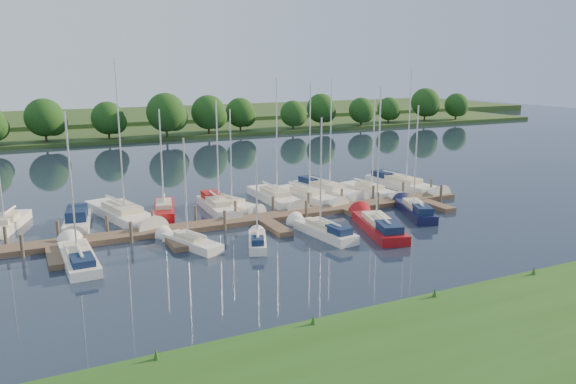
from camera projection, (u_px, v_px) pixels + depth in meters
name	position (u px, v px, depth m)	size (l,w,h in m)	color
ground	(305.00, 249.00, 39.65)	(260.00, 260.00, 0.00)	#1A2534
near_bank	(468.00, 345.00, 25.57)	(90.00, 10.00, 0.50)	#234D16
dock	(264.00, 220.00, 46.01)	(40.00, 6.00, 0.40)	brown
mooring_pilings	(259.00, 213.00, 46.90)	(38.24, 2.84, 2.00)	#473D33
far_shore	(120.00, 131.00, 105.32)	(180.00, 30.00, 0.60)	#233D17
distant_hill	(101.00, 118.00, 127.14)	(220.00, 40.00, 1.40)	#395424
treeline	(108.00, 118.00, 91.31)	(144.51, 8.86, 8.32)	#38281C
sailboat_n_0	(6.00, 226.00, 44.14)	(3.71, 7.42, 9.65)	white
motorboat	(77.00, 222.00, 44.82)	(2.86, 6.81, 1.90)	white
sailboat_n_2	(124.00, 216.00, 47.13)	(4.79, 11.02, 13.77)	white
sailboat_n_3	(164.00, 211.00, 48.63)	(3.21, 7.38, 9.50)	maroon
sailboat_n_4	(218.00, 208.00, 49.47)	(2.07, 7.88, 10.23)	white
sailboat_n_5	(230.00, 205.00, 50.70)	(3.81, 7.21, 9.23)	white
sailboat_n_6	(276.00, 199.00, 53.00)	(2.28, 9.39, 12.01)	white
sailboat_n_7	(308.00, 197.00, 53.65)	(3.70, 9.04, 11.36)	white
sailboat_n_8	(327.00, 190.00, 56.28)	(3.64, 9.35, 11.75)	white
sailboat_n_9	(370.00, 191.00, 56.17)	(2.70, 7.75, 9.78)	white
sailboat_n_10	(403.00, 185.00, 58.65)	(3.43, 10.23, 12.84)	white
sailboat_s_0	(78.00, 258.00, 36.91)	(2.10, 8.08, 10.18)	white
sailboat_s_1	(190.00, 243.00, 40.12)	(3.27, 6.24, 8.09)	white
sailboat_s_2	(257.00, 242.00, 40.14)	(2.74, 5.07, 6.78)	white
sailboat_s_3	(323.00, 231.00, 42.57)	(2.43, 7.27, 9.33)	white
sailboat_s_4	(378.00, 227.00, 43.74)	(4.17, 9.07, 11.49)	maroon
sailboat_s_5	(415.00, 211.00, 48.38)	(3.94, 7.51, 9.81)	#0F1334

